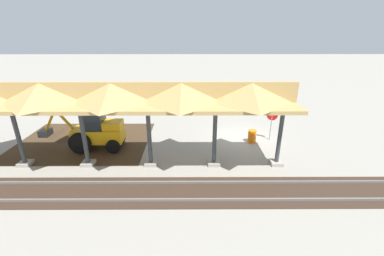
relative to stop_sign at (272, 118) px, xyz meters
name	(u,v)px	position (x,y,z in m)	size (l,w,h in m)	color
ground_plane	(243,138)	(1.80, -0.34, -1.61)	(120.00, 120.00, 0.00)	gray
dirt_work_zone	(84,141)	(13.21, 0.23, -1.61)	(9.01, 7.00, 0.01)	#42301E
platform_canopy	(77,96)	(11.68, 3.54, 2.56)	(23.34, 3.20, 4.90)	#9E998E
rail_tracks	(269,191)	(1.80, 6.25, -1.58)	(60.00, 2.58, 0.15)	slate
stop_sign	(272,118)	(0.00, 0.00, 0.00)	(0.72, 0.31, 2.24)	gray
backhoe	(96,131)	(11.86, 1.34, -0.35)	(5.34, 1.73, 2.82)	orange
dirt_mound	(70,135)	(14.71, -0.89, -1.61)	(5.79, 5.79, 1.50)	#42301E
traffic_barrel	(252,136)	(1.38, 0.44, -1.16)	(0.56, 0.56, 0.90)	orange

